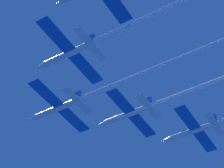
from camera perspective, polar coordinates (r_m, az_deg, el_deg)
The scene contains 3 objects.
jet_lead at distance 89.91m, azimuth 5.66°, elevation 1.99°, with size 19.19×75.44×3.18m.
jet_left_wing at distance 82.25m, azimuth 5.42°, elevation 8.70°, with size 19.19×63.95×3.18m.
jet_right_wing at distance 95.77m, azimuth 12.04°, elevation -0.04°, with size 19.19×64.41×3.18m.
Camera 1 is at (-58.49, -48.67, -64.18)m, focal length 72.66 mm.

